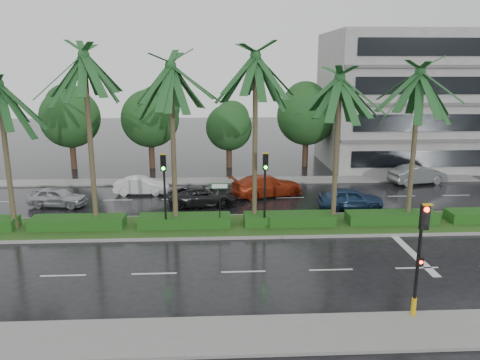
{
  "coord_description": "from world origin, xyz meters",
  "views": [
    {
      "loc": [
        -1.14,
        -24.46,
        9.03
      ],
      "look_at": [
        0.18,
        1.5,
        2.68
      ],
      "focal_mm": 35.0,
      "sensor_mm": 36.0,
      "label": 1
    }
  ],
  "objects_px": {
    "signal_near": "(420,256)",
    "car_silver": "(57,197)",
    "car_white": "(141,186)",
    "car_red": "(267,185)",
    "signal_median_left": "(164,180)",
    "car_blue": "(351,198)",
    "street_sign": "(220,194)",
    "car_darkgrey": "(203,196)",
    "car_grey": "(418,175)"
  },
  "relations": [
    {
      "from": "car_blue",
      "to": "signal_median_left",
      "type": "bearing_deg",
      "value": 111.19
    },
    {
      "from": "car_darkgrey",
      "to": "car_red",
      "type": "bearing_deg",
      "value": -69.02
    },
    {
      "from": "street_sign",
      "to": "car_red",
      "type": "xyz_separation_m",
      "value": [
        3.41,
        7.13,
        -1.37
      ]
    },
    {
      "from": "signal_near",
      "to": "signal_median_left",
      "type": "distance_m",
      "value": 13.93
    },
    {
      "from": "signal_near",
      "to": "car_red",
      "type": "distance_m",
      "value": 17.46
    },
    {
      "from": "car_red",
      "to": "signal_near",
      "type": "bearing_deg",
      "value": 173.48
    },
    {
      "from": "car_white",
      "to": "car_blue",
      "type": "relative_size",
      "value": 0.93
    },
    {
      "from": "car_silver",
      "to": "car_darkgrey",
      "type": "height_order",
      "value": "car_silver"
    },
    {
      "from": "signal_near",
      "to": "car_darkgrey",
      "type": "relative_size",
      "value": 0.95
    },
    {
      "from": "car_grey",
      "to": "street_sign",
      "type": "bearing_deg",
      "value": 110.09
    },
    {
      "from": "signal_near",
      "to": "car_darkgrey",
      "type": "height_order",
      "value": "signal_near"
    },
    {
      "from": "signal_near",
      "to": "car_silver",
      "type": "xyz_separation_m",
      "value": [
        -17.66,
        15.13,
        -1.86
      ]
    },
    {
      "from": "street_sign",
      "to": "car_red",
      "type": "distance_m",
      "value": 8.02
    },
    {
      "from": "signal_near",
      "to": "signal_median_left",
      "type": "bearing_deg",
      "value": 135.91
    },
    {
      "from": "car_white",
      "to": "car_blue",
      "type": "xyz_separation_m",
      "value": [
        14.08,
        -4.28,
        0.07
      ]
    },
    {
      "from": "car_white",
      "to": "car_darkgrey",
      "type": "relative_size",
      "value": 0.84
    },
    {
      "from": "car_red",
      "to": "car_darkgrey",
      "type": "bearing_deg",
      "value": 96.64
    },
    {
      "from": "signal_near",
      "to": "car_silver",
      "type": "distance_m",
      "value": 23.32
    },
    {
      "from": "signal_near",
      "to": "car_white",
      "type": "bearing_deg",
      "value": 125.12
    },
    {
      "from": "car_blue",
      "to": "car_red",
      "type": "bearing_deg",
      "value": 58.66
    },
    {
      "from": "signal_median_left",
      "to": "street_sign",
      "type": "height_order",
      "value": "signal_median_left"
    },
    {
      "from": "signal_median_left",
      "to": "car_darkgrey",
      "type": "height_order",
      "value": "signal_median_left"
    },
    {
      "from": "signal_near",
      "to": "car_grey",
      "type": "xyz_separation_m",
      "value": [
        8.61,
        19.89,
        -1.77
      ]
    },
    {
      "from": "signal_near",
      "to": "car_blue",
      "type": "bearing_deg",
      "value": 83.75
    },
    {
      "from": "signal_median_left",
      "to": "car_blue",
      "type": "xyz_separation_m",
      "value": [
        11.49,
        3.93,
        -2.29
      ]
    },
    {
      "from": "car_white",
      "to": "car_silver",
      "type": "bearing_deg",
      "value": 120.53
    },
    {
      "from": "street_sign",
      "to": "car_white",
      "type": "distance_m",
      "value": 9.9
    },
    {
      "from": "signal_median_left",
      "to": "car_red",
      "type": "bearing_deg",
      "value": 48.76
    },
    {
      "from": "street_sign",
      "to": "car_white",
      "type": "height_order",
      "value": "street_sign"
    },
    {
      "from": "car_grey",
      "to": "car_blue",
      "type": "bearing_deg",
      "value": 118.8
    },
    {
      "from": "signal_near",
      "to": "street_sign",
      "type": "height_order",
      "value": "signal_near"
    },
    {
      "from": "street_sign",
      "to": "car_darkgrey",
      "type": "distance_m",
      "value": 5.35
    },
    {
      "from": "street_sign",
      "to": "signal_near",
      "type": "bearing_deg",
      "value": -54.66
    },
    {
      "from": "car_white",
      "to": "signal_near",
      "type": "bearing_deg",
      "value": -143.04
    },
    {
      "from": "car_white",
      "to": "car_grey",
      "type": "bearing_deg",
      "value": -82.79
    },
    {
      "from": "street_sign",
      "to": "car_grey",
      "type": "bearing_deg",
      "value": 32.7
    },
    {
      "from": "car_red",
      "to": "car_blue",
      "type": "xyz_separation_m",
      "value": [
        5.08,
        -3.38,
        -0.05
      ]
    },
    {
      "from": "car_silver",
      "to": "car_blue",
      "type": "xyz_separation_m",
      "value": [
        19.15,
        -1.51,
        0.06
      ]
    },
    {
      "from": "signal_near",
      "to": "car_grey",
      "type": "bearing_deg",
      "value": 66.6
    },
    {
      "from": "signal_median_left",
      "to": "car_red",
      "type": "relative_size",
      "value": 0.84
    },
    {
      "from": "car_red",
      "to": "car_grey",
      "type": "bearing_deg",
      "value": -95.11
    },
    {
      "from": "signal_near",
      "to": "street_sign",
      "type": "distance_m",
      "value": 12.11
    },
    {
      "from": "car_red",
      "to": "car_grey",
      "type": "xyz_separation_m",
      "value": [
        12.2,
        2.89,
        -0.02
      ]
    },
    {
      "from": "street_sign",
      "to": "car_darkgrey",
      "type": "xyz_separation_m",
      "value": [
        -1.09,
        5.02,
        -1.49
      ]
    },
    {
      "from": "car_darkgrey",
      "to": "car_red",
      "type": "relative_size",
      "value": 0.88
    },
    {
      "from": "signal_near",
      "to": "car_silver",
      "type": "height_order",
      "value": "signal_near"
    },
    {
      "from": "car_white",
      "to": "car_red",
      "type": "relative_size",
      "value": 0.74
    },
    {
      "from": "street_sign",
      "to": "car_white",
      "type": "bearing_deg",
      "value": 124.85
    },
    {
      "from": "car_silver",
      "to": "car_white",
      "type": "xyz_separation_m",
      "value": [
        5.06,
        2.77,
        -0.01
      ]
    },
    {
      "from": "car_silver",
      "to": "car_blue",
      "type": "height_order",
      "value": "car_blue"
    }
  ]
}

